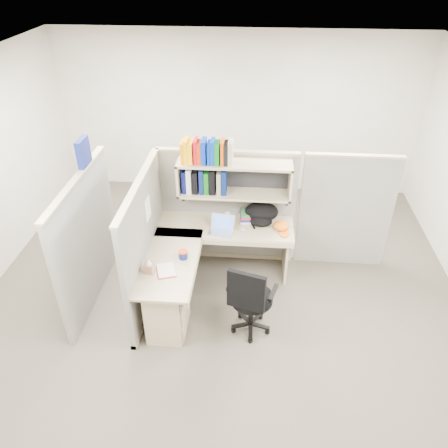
# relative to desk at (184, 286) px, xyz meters

# --- Properties ---
(ground) EXTENTS (6.00, 6.00, 0.00)m
(ground) POSITION_rel_desk_xyz_m (0.41, 0.29, -0.44)
(ground) COLOR #3B372E
(ground) RESTS_ON ground
(room_shell) EXTENTS (6.00, 6.00, 6.00)m
(room_shell) POSITION_rel_desk_xyz_m (0.41, 0.29, 1.18)
(room_shell) COLOR #B6B2A5
(room_shell) RESTS_ON ground
(cubicle) EXTENTS (3.79, 1.84, 1.95)m
(cubicle) POSITION_rel_desk_xyz_m (0.04, 0.74, 0.47)
(cubicle) COLOR slate
(cubicle) RESTS_ON ground
(desk) EXTENTS (1.74, 1.75, 0.73)m
(desk) POSITION_rel_desk_xyz_m (0.00, 0.00, 0.00)
(desk) COLOR tan
(desk) RESTS_ON ground
(laptop) EXTENTS (0.34, 0.34, 0.22)m
(laptop) POSITION_rel_desk_xyz_m (0.36, 0.69, 0.40)
(laptop) COLOR silver
(laptop) RESTS_ON desk
(backpack) EXTENTS (0.44, 0.35, 0.25)m
(backpack) POSITION_rel_desk_xyz_m (0.86, 0.97, 0.42)
(backpack) COLOR black
(backpack) RESTS_ON desk
(orange_cap) EXTENTS (0.26, 0.28, 0.11)m
(orange_cap) POSITION_rel_desk_xyz_m (1.12, 0.84, 0.34)
(orange_cap) COLOR orange
(orange_cap) RESTS_ON desk
(snack_canister) EXTENTS (0.11, 0.11, 0.11)m
(snack_canister) POSITION_rel_desk_xyz_m (-0.02, 0.14, 0.35)
(snack_canister) COLOR navy
(snack_canister) RESTS_ON desk
(tissue_box) EXTENTS (0.13, 0.13, 0.17)m
(tissue_box) POSITION_rel_desk_xyz_m (-0.35, -0.13, 0.38)
(tissue_box) COLOR #9B7158
(tissue_box) RESTS_ON desk
(mouse) EXTENTS (0.09, 0.07, 0.03)m
(mouse) POSITION_rel_desk_xyz_m (0.64, 0.77, 0.31)
(mouse) COLOR #8D9EC8
(mouse) RESTS_ON desk
(paper_cup) EXTENTS (0.09, 0.09, 0.10)m
(paper_cup) POSITION_rel_desk_xyz_m (0.42, 1.01, 0.34)
(paper_cup) COLOR white
(paper_cup) RESTS_ON desk
(book_stack) EXTENTS (0.20, 0.26, 0.12)m
(book_stack) POSITION_rel_desk_xyz_m (0.67, 1.03, 0.35)
(book_stack) COLOR gray
(book_stack) RESTS_ON desk
(loose_paper) EXTENTS (0.26, 0.30, 0.00)m
(loose_paper) POSITION_rel_desk_xyz_m (-0.18, -0.09, 0.29)
(loose_paper) COLOR silver
(loose_paper) RESTS_ON desk
(task_chair) EXTENTS (0.57, 0.52, 0.99)m
(task_chair) POSITION_rel_desk_xyz_m (0.77, -0.23, -0.09)
(task_chair) COLOR black
(task_chair) RESTS_ON ground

